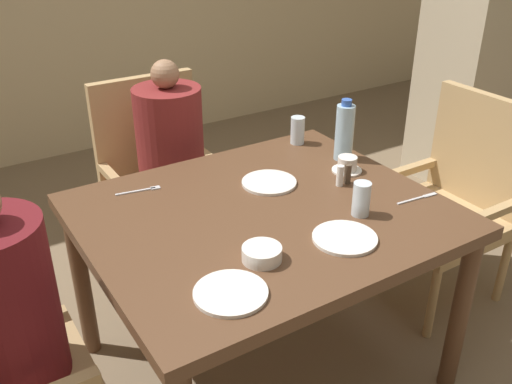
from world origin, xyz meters
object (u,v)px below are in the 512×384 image
Objects in this scene: diner_in_far_chair at (172,172)px; teacup_with_saucer at (347,165)px; plate_main_right at (345,238)px; bowl_small at (262,254)px; water_bottle at (344,132)px; glass_tall_mid at (361,199)px; glass_tall_near at (298,130)px; plate_dessert_center at (231,293)px; chair_far_side at (161,173)px; diner_in_left_chair at (12,342)px; plate_main_left at (269,182)px; chair_right_side at (453,196)px.

teacup_with_saucer is (0.47, -0.73, 0.21)m from diner_in_far_chair.
bowl_small reaches higher than plate_main_right.
water_bottle is at bearing -48.99° from diner_in_far_chair.
water_bottle is at bearing 57.40° from glass_tall_mid.
teacup_with_saucer is at bearing -57.20° from diner_in_far_chair.
glass_tall_mid is (-0.20, -0.66, 0.00)m from glass_tall_near.
diner_in_far_chair is at bearing 73.48° from plate_dessert_center.
plate_main_right is 0.48m from plate_dessert_center.
glass_tall_mid is at bearing -76.98° from chair_far_side.
water_bottle is (1.46, 0.20, 0.31)m from diner_in_left_chair.
diner_in_left_chair is 0.81m from bowl_small.
diner_in_left_chair is 4.17× the size of water_bottle.
diner_in_far_chair is 5.18× the size of plate_main_left.
teacup_with_saucer is at bearing 48.97° from plate_main_right.
chair_right_side is 0.81m from glass_tall_near.
plate_main_left is 1.00× the size of plate_main_right.
diner_in_left_chair is 8.77× the size of bowl_small.
bowl_small is at bearing -19.86° from diner_in_left_chair.
glass_tall_mid is at bearing -122.79° from teacup_with_saucer.
plate_dessert_center is (-0.35, -1.35, 0.26)m from chair_far_side.
chair_right_side reaches higher than plate_dessert_center.
diner_in_left_chair is 8.84× the size of glass_tall_mid.
plate_main_left is 1.00× the size of plate_dessert_center.
teacup_with_saucer is 0.98× the size of bowl_small.
teacup_with_saucer is 0.46× the size of water_bottle.
chair_right_side reaches higher than plate_main_right.
plate_main_right is (0.12, -1.29, 0.26)m from chair_far_side.
water_bottle reaches higher than teacup_with_saucer.
diner_in_far_chair is 1.26m from plate_dessert_center.
bowl_small is (-0.18, -1.25, 0.27)m from chair_far_side.
teacup_with_saucer is at bearing 3.76° from diner_in_left_chair.
chair_right_side is 4.48× the size of plate_main_right.
plate_main_left is 0.41m from glass_tall_mid.
plate_main_right is 0.82× the size of water_bottle.
diner_in_far_chair is at bearing 142.52° from chair_right_side.
water_bottle reaches higher than glass_tall_near.
plate_dessert_center is 1.07m from water_bottle.
diner_in_left_chair is 8.84× the size of glass_tall_near.
diner_in_far_chair reaches higher than glass_tall_mid.
diner_in_left_chair reaches higher than chair_right_side.
glass_tall_near is at bearing 89.40° from teacup_with_saucer.
glass_tall_near is at bearing 104.78° from water_bottle.
chair_far_side is 1.02m from water_bottle.
chair_far_side and chair_right_side have the same top height.
water_bottle reaches higher than plate_main_left.
teacup_with_saucer is 0.36m from glass_tall_near.
glass_tall_mid is at bearing 6.68° from bowl_small.
chair_right_side is at bearing -42.34° from chair_far_side.
plate_main_right is 0.54m from teacup_with_saucer.
water_bottle is (0.54, -0.62, 0.30)m from diner_in_far_chair.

